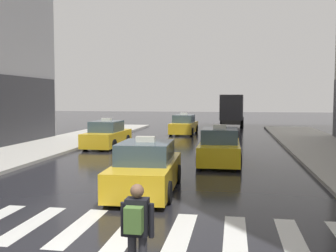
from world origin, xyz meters
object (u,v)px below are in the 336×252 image
Objects in this scene: taxi_second at (220,148)px; taxi_fourth at (184,125)px; taxi_lead at (146,169)px; taxi_third at (107,136)px; box_truck at (232,109)px; pedestrian_with_backpack at (137,227)px.

taxi_fourth is (-3.47, 14.17, 0.00)m from taxi_second.
taxi_third is at bearing 114.80° from taxi_lead.
box_truck is at bearing 88.81° from taxi_second.
taxi_second reaches higher than pedestrian_with_backpack.
taxi_lead is at bearing -95.12° from box_truck.
taxi_lead is 20.07m from taxi_fourth.
box_truck is at bearing 67.95° from taxi_third.
taxi_fourth is 26.27m from pedestrian_with_backpack.
taxi_fourth reaches higher than pedestrian_with_backpack.
pedestrian_with_backpack is at bearing -78.46° from taxi_lead.
taxi_third is 17.78m from pedestrian_with_backpack.
pedestrian_with_backpack is (6.13, -16.69, 0.25)m from taxi_third.
taxi_lead is 1.01× the size of taxi_second.
taxi_lead is at bearing -109.93° from taxi_second.
taxi_second is 1.00× the size of taxi_third.
box_truck is 35.22m from pedestrian_with_backpack.
taxi_lead is 6.23m from taxi_second.
pedestrian_with_backpack is (-0.88, -11.97, 0.25)m from taxi_second.
pedestrian_with_backpack is (1.25, -6.11, 0.25)m from taxi_lead.
taxi_fourth is 2.79× the size of pedestrian_with_backpack.
box_truck is (2.61, 29.07, 1.13)m from taxi_lead.
taxi_lead is 29.21m from box_truck.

